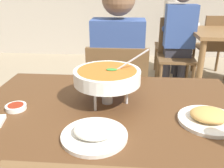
# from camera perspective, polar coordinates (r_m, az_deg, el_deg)

# --- Properties ---
(dining_table_main) EXTENTS (1.21, 0.80, 0.77)m
(dining_table_main) POSITION_cam_1_polar(r_m,az_deg,el_deg) (1.16, -0.59, -10.78)
(dining_table_main) COLOR #51331C
(dining_table_main) RESTS_ON ground_plane
(chair_diner_main) EXTENTS (0.44, 0.44, 0.90)m
(chair_diner_main) POSITION_cam_1_polar(r_m,az_deg,el_deg) (1.83, 1.32, -2.70)
(chair_diner_main) COLOR brown
(chair_diner_main) RESTS_ON ground_plane
(diner_main) EXTENTS (0.40, 0.45, 1.31)m
(diner_main) POSITION_cam_1_polar(r_m,az_deg,el_deg) (1.78, 1.45, 4.66)
(diner_main) COLOR #2D2D38
(diner_main) RESTS_ON ground_plane
(curry_bowl) EXTENTS (0.33, 0.30, 0.26)m
(curry_bowl) POSITION_cam_1_polar(r_m,az_deg,el_deg) (1.09, -1.14, 1.70)
(curry_bowl) COLOR silver
(curry_bowl) RESTS_ON dining_table_main
(rice_plate) EXTENTS (0.24, 0.24, 0.06)m
(rice_plate) POSITION_cam_1_polar(r_m,az_deg,el_deg) (0.89, -4.15, -11.30)
(rice_plate) COLOR white
(rice_plate) RESTS_ON dining_table_main
(appetizer_plate) EXTENTS (0.24, 0.24, 0.06)m
(appetizer_plate) POSITION_cam_1_polar(r_m,az_deg,el_deg) (1.05, 21.73, -7.32)
(appetizer_plate) COLOR white
(appetizer_plate) RESTS_ON dining_table_main
(sauce_dish) EXTENTS (0.09, 0.09, 0.02)m
(sauce_dish) POSITION_cam_1_polar(r_m,az_deg,el_deg) (1.16, -21.56, -5.02)
(sauce_dish) COLOR white
(sauce_dish) RESTS_ON dining_table_main
(chair_bg_middle) EXTENTS (0.46, 0.46, 0.90)m
(chair_bg_middle) POSITION_cam_1_polar(r_m,az_deg,el_deg) (3.73, 15.05, 9.59)
(chair_bg_middle) COLOR brown
(chair_bg_middle) RESTS_ON ground_plane
(chair_bg_right) EXTENTS (0.45, 0.45, 0.90)m
(chair_bg_right) POSITION_cam_1_polar(r_m,az_deg,el_deg) (3.19, 14.64, 7.56)
(chair_bg_right) COLOR brown
(chair_bg_right) RESTS_ON ground_plane
(chair_bg_corner) EXTENTS (0.46, 0.46, 0.90)m
(chair_bg_corner) POSITION_cam_1_polar(r_m,az_deg,el_deg) (3.78, 22.94, 8.76)
(chair_bg_corner) COLOR brown
(chair_bg_corner) RESTS_ON ground_plane
(patron_bg_middle) EXTENTS (0.45, 0.40, 1.31)m
(patron_bg_middle) POSITION_cam_1_polar(r_m,az_deg,el_deg) (3.64, 14.34, 13.13)
(patron_bg_middle) COLOR #2D2D38
(patron_bg_middle) RESTS_ON ground_plane
(patron_bg_right) EXTENTS (0.40, 0.45, 1.31)m
(patron_bg_right) POSITION_cam_1_polar(r_m,az_deg,el_deg) (3.14, 15.41, 11.67)
(patron_bg_right) COLOR #2D2D38
(patron_bg_right) RESTS_ON ground_plane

